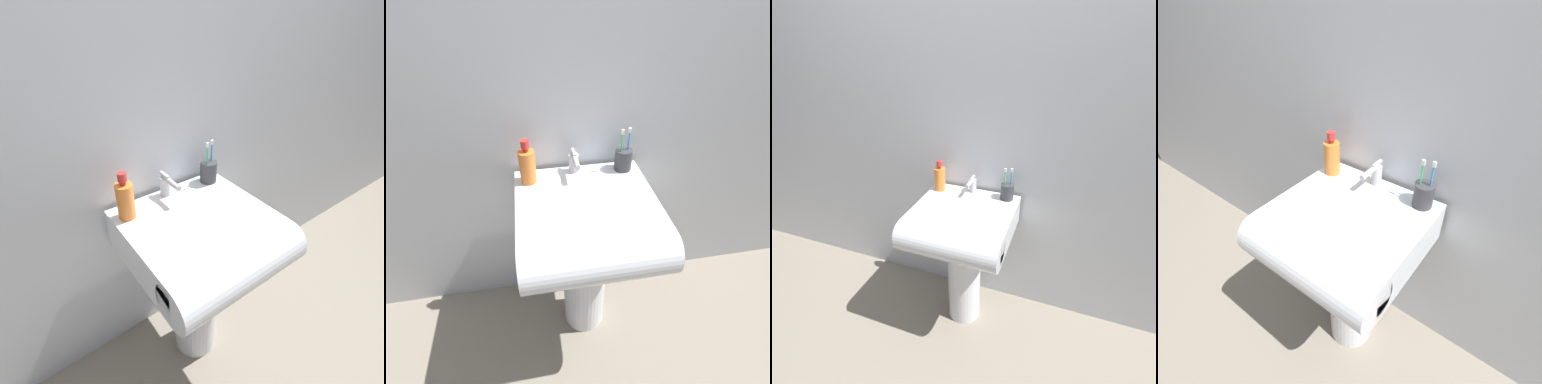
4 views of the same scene
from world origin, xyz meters
The scene contains 7 objects.
ground_plane centered at (0.00, 0.00, 0.00)m, with size 6.00×6.00×0.00m, color gray.
wall_back centered at (0.00, 0.27, 1.20)m, with size 5.00×0.05×2.40m, color silver.
sink_pedestal centered at (0.00, 0.00, 0.32)m, with size 0.20×0.20×0.64m, color white.
sink_basin centered at (0.00, -0.06, 0.72)m, with size 0.53×0.54×0.16m.
faucet centered at (-0.02, 0.18, 0.86)m, with size 0.04×0.13×0.10m.
toothbrush_cup centered at (0.19, 0.17, 0.85)m, with size 0.07×0.07×0.19m.
soap_bottle centered at (-0.21, 0.15, 0.88)m, with size 0.06×0.06×0.19m.
Camera 1 is at (-0.53, -0.70, 1.49)m, focal length 28.00 mm.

